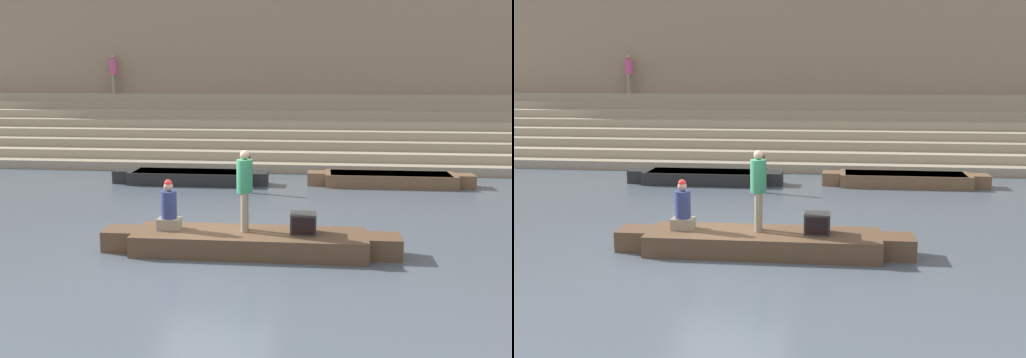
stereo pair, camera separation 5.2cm
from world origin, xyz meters
TOP-DOWN VIEW (x-y plane):
  - ground_plane at (0.00, 0.00)m, footprint 120.00×120.00m
  - ghat_steps at (0.00, 13.17)m, footprint 36.00×6.11m
  - back_wall at (0.00, 15.93)m, footprint 34.20×1.28m
  - rowboat_main at (0.84, -0.33)m, footprint 6.16×1.46m
  - person_standing at (0.72, -0.22)m, footprint 0.33×0.33m
  - person_rowing at (-0.88, -0.27)m, footprint 0.47×0.37m
  - tv_set at (1.94, -0.29)m, footprint 0.53×0.48m
  - moored_boat_shore at (-2.01, 7.02)m, footprint 5.16×1.24m
  - moored_boat_distant at (4.54, 7.31)m, footprint 5.34×1.24m
  - mooring_post at (0.08, 5.70)m, footprint 0.13×0.13m
  - person_on_steps at (-7.29, 14.95)m, footprint 0.34×0.34m

SIDE VIEW (x-z plane):
  - ground_plane at x=0.00m, z-range 0.00..0.00m
  - moored_boat_shore at x=-2.01m, z-range 0.01..0.43m
  - moored_boat_distant at x=4.54m, z-range 0.01..0.43m
  - rowboat_main at x=0.84m, z-range 0.02..0.45m
  - mooring_post at x=0.08m, z-range 0.00..1.17m
  - tv_set at x=1.94m, z-range 0.44..0.86m
  - person_rowing at x=-0.88m, z-range 0.33..1.39m
  - ghat_steps at x=0.00m, z-range -0.38..2.25m
  - person_standing at x=0.72m, z-range 0.57..2.26m
  - person_on_steps at x=-7.29m, z-range 2.77..4.54m
  - back_wall at x=0.00m, z-range -0.03..8.30m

